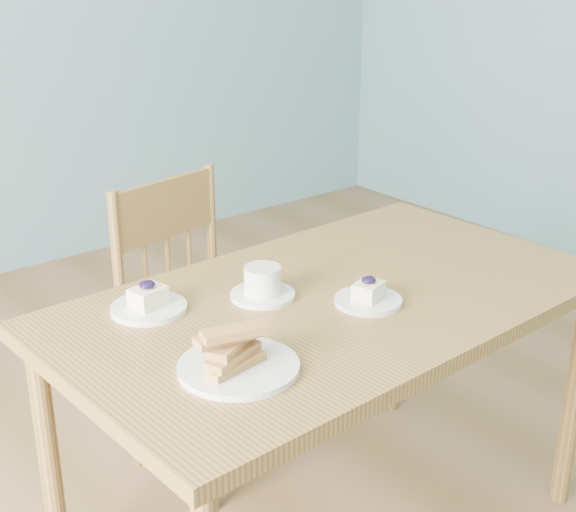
{
  "coord_description": "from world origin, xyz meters",
  "views": [
    {
      "loc": [
        -0.9,
        -1.02,
        1.45
      ],
      "look_at": [
        0.14,
        0.27,
        0.79
      ],
      "focal_mm": 50.0,
      "sensor_mm": 36.0,
      "label": 1
    }
  ],
  "objects": [
    {
      "name": "dining_chair",
      "position": [
        0.18,
        0.72,
        0.43
      ],
      "size": [
        0.45,
        0.43,
        0.85
      ],
      "rotation": [
        0.0,
        0.0,
        0.18
      ],
      "color": "olive",
      "rests_on": "ground"
    },
    {
      "name": "cheesecake_plate_far",
      "position": [
        -0.14,
        0.41,
        0.71
      ],
      "size": [
        0.17,
        0.17,
        0.07
      ],
      "rotation": [
        0.0,
        0.0,
        0.21
      ],
      "color": "silver",
      "rests_on": "dining_table"
    },
    {
      "name": "biscotti_plate",
      "position": [
        -0.14,
        0.08,
        0.72
      ],
      "size": [
        0.23,
        0.23,
        0.09
      ],
      "rotation": [
        0.0,
        0.0,
        0.19
      ],
      "color": "silver",
      "rests_on": "dining_table"
    },
    {
      "name": "cheesecake_plate_near",
      "position": [
        0.26,
        0.14,
        0.71
      ],
      "size": [
        0.15,
        0.15,
        0.06
      ],
      "rotation": [
        0.0,
        0.0,
        0.31
      ],
      "color": "silver",
      "rests_on": "dining_table"
    },
    {
      "name": "coffee_cup",
      "position": [
        0.1,
        0.31,
        0.72
      ],
      "size": [
        0.15,
        0.15,
        0.07
      ],
      "rotation": [
        0.0,
        0.0,
        0.3
      ],
      "color": "silver",
      "rests_on": "dining_table"
    },
    {
      "name": "dining_table",
      "position": [
        0.23,
        0.22,
        0.62
      ],
      "size": [
        1.31,
        0.78,
        0.69
      ],
      "rotation": [
        0.0,
        0.0,
        0.04
      ],
      "color": "olive",
      "rests_on": "ground"
    },
    {
      "name": "room",
      "position": [
        0.0,
        0.0,
        1.35
      ],
      "size": [
        5.01,
        5.01,
        2.71
      ],
      "color": "brown",
      "rests_on": "ground"
    }
  ]
}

